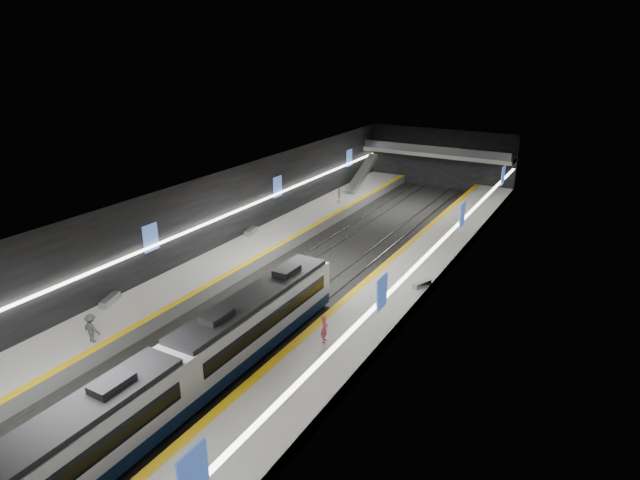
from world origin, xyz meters
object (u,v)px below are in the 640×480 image
Objects in this scene: passenger_left_a at (339,195)px; bench_left_near at (110,300)px; escalator at (362,173)px; passenger_right_a at (324,329)px; bench_right_far at (422,284)px; passenger_left_b at (91,328)px; bench_left_far at (251,231)px; train at (173,377)px.

bench_left_near is at bearing -29.44° from passenger_left_a.
passenger_left_a is at bearing -86.23° from escalator.
passenger_left_a is (2.49, 31.49, 0.61)m from bench_left_near.
escalator is at bearing 1.99° from passenger_right_a.
bench_left_near is 23.62m from bench_right_far.
passenger_left_b is at bearing -70.76° from bench_left_near.
bench_left_far is at bearing 29.26° from passenger_right_a.
train is at bearing -77.37° from escalator.
bench_left_far is at bearing 70.05° from bench_left_near.
passenger_right_a reaches higher than bench_left_near.
bench_left_near is 1.12× the size of passenger_right_a.
passenger_right_a is (-2.68, -10.91, 0.71)m from bench_right_far.
passenger_right_a is at bearing -68.16° from escalator.
bench_left_far is 1.16× the size of bench_right_far.
passenger_left_b reaches higher than passenger_left_a.
passenger_right_a is at bearing 64.06° from train.
escalator is 3.98× the size of bench_left_far.
passenger_left_a is (2.49, 14.22, 0.62)m from bench_left_far.
passenger_right_a reaches higher than passenger_left_a.
passenger_left_b is (3.43, -21.48, 0.72)m from bench_left_far.
passenger_left_a reaches higher than bench_left_near.
passenger_left_a is at bearing 67.96° from bench_left_far.
passenger_left_b is at bearing -109.02° from bench_right_far.
bench_left_far is (-12.00, 23.03, -0.95)m from train.
bench_left_far is 19.27m from bench_right_far.
bench_left_near is 31.59m from passenger_left_a.
escalator is 43.12m from passenger_left_b.
train is 38.44m from passenger_left_a.
train is 17.35× the size of passenger_left_a.
passenger_left_a is at bearing 104.33° from train.
bench_left_near is 1.19× the size of passenger_left_a.
bench_right_far is at bearing -133.16° from passenger_left_b.
bench_right_far is 11.26m from passenger_right_a.
escalator reaches higher than bench_left_far.
train is 3.76× the size of escalator.
train reaches higher than bench_left_far.
bench_left_near is 5.48m from passenger_left_b.
bench_left_far reaches higher than bench_right_far.
escalator is at bearing 67.11° from bench_left_near.
passenger_right_a is 1.07× the size of passenger_left_a.
escalator is 38.95m from bench_left_near.
bench_right_far is 0.94× the size of passenger_right_a.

